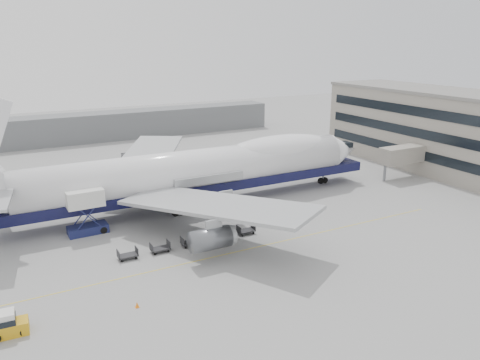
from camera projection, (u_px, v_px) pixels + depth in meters
ground at (229, 232)px, 63.26m from camera, size 260.00×260.00×0.00m
apron_line at (251, 248)px, 58.19m from camera, size 60.00×0.15×0.01m
hangar at (68, 129)px, 116.96m from camera, size 110.00×8.00×7.00m
airliner at (198, 170)px, 72.08m from camera, size 67.00×55.30×19.98m
catering_truck at (86, 209)px, 61.84m from camera, size 5.21×3.70×6.13m
baggage_tug at (7, 325)px, 40.85m from camera, size 3.21×1.86×2.28m
traffic_cone at (137, 305)px, 45.32m from camera, size 0.39×0.39×0.58m
dolly_0 at (128, 255)px, 55.26m from camera, size 2.30×1.35×1.30m
dolly_1 at (160, 248)px, 57.06m from camera, size 2.30×1.35×1.30m
dolly_2 at (190, 242)px, 58.85m from camera, size 2.30×1.35×1.30m
dolly_3 at (219, 236)px, 60.64m from camera, size 2.30×1.35×1.30m
dolly_4 at (246, 230)px, 62.44m from camera, size 2.30×1.35×1.30m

